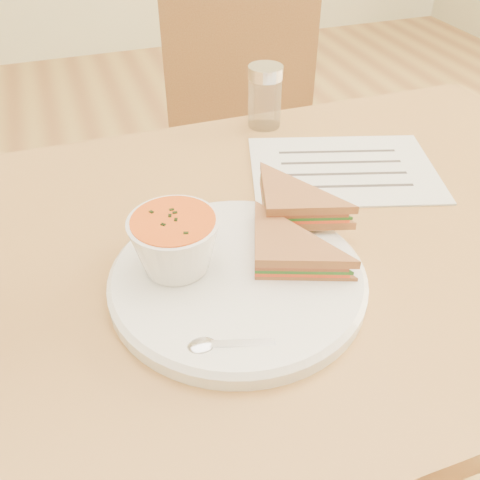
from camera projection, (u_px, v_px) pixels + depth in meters
name	position (u px, v px, depth m)	size (l,w,h in m)	color
dining_table	(293.00, 393.00, 0.96)	(1.00, 0.70, 0.75)	olive
chair_far	(247.00, 164.00, 1.42)	(0.41, 0.41, 0.92)	brown
plate	(238.00, 280.00, 0.63)	(0.30, 0.30, 0.02)	white
soup_bowl	(175.00, 246.00, 0.61)	(0.10, 0.10, 0.07)	white
sandwich_half_a	(255.00, 272.00, 0.60)	(0.12, 0.12, 0.04)	#A46339
sandwich_half_b	(266.00, 221.00, 0.65)	(0.11, 0.11, 0.04)	#A46339
spoon	(246.00, 344.00, 0.54)	(0.15, 0.03, 0.01)	silver
paper_menu	(343.00, 169.00, 0.84)	(0.29, 0.21, 0.00)	silver
condiment_shaker	(265.00, 97.00, 0.93)	(0.06, 0.06, 0.11)	silver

